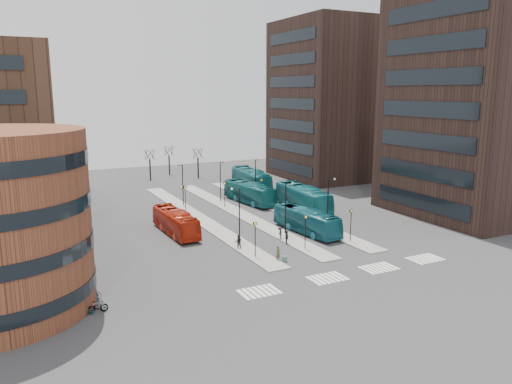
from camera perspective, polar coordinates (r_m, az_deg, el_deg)
name	(u,v)px	position (r m, az deg, el deg)	size (l,w,h in m)	color
ground	(364,292)	(44.28, 12.25, -11.06)	(160.00, 160.00, 0.00)	#303032
island_left	(198,218)	(67.54, -6.63, -2.93)	(2.50, 45.00, 0.15)	gray
island_mid	(239,213)	(69.73, -1.99, -2.40)	(2.50, 45.00, 0.15)	gray
island_right	(276,208)	(72.36, 2.34, -1.90)	(2.50, 45.00, 0.15)	gray
suitcase	(284,259)	(50.38, 3.27, -7.64)	(0.47, 0.38, 0.59)	navy
red_bus	(175,222)	(60.35, -9.19, -3.40)	(2.44, 10.44, 2.91)	#B8240E
teal_bus_a	(306,221)	(60.31, 5.79, -3.29)	(2.48, 10.61, 2.96)	#145866
teal_bus_b	(249,193)	(75.94, -0.75, -0.08)	(2.66, 11.38, 3.17)	#12595E
teal_bus_c	(303,198)	(71.75, 5.39, -0.67)	(2.97, 12.68, 3.53)	#166971
teal_bus_d	(251,180)	(85.98, -0.57, 1.44)	(3.06, 13.07, 3.64)	#146164
traveller	(278,253)	(50.41, 2.54, -7.03)	(0.57, 0.38, 1.58)	#4D472E
commuter_a	(238,242)	(54.10, -2.03, -5.71)	(0.78, 0.61, 1.60)	black
commuter_b	(287,238)	(55.76, 3.54, -5.23)	(0.92, 0.38, 1.56)	black
commuter_c	(280,233)	(57.49, 2.76, -4.72)	(0.98, 0.56, 1.52)	black
bicycle_near	(98,307)	(41.23, -17.66, -12.44)	(0.58, 1.65, 0.87)	gray
bicycle_mid	(98,307)	(41.20, -17.65, -12.39)	(0.45, 1.59, 0.95)	gray
bicycle_far	(92,296)	(43.51, -18.19, -11.22)	(0.55, 1.57, 0.82)	gray
crosswalk_stripes	(352,273)	(48.21, 10.89, -9.10)	(22.35, 2.40, 0.01)	silver
tower_near	(482,104)	(75.13, 24.41, 9.10)	(20.12, 20.00, 30.00)	black
tower_far	(335,100)	(100.18, 9.01, 10.30)	(20.12, 20.00, 30.00)	black
sign_poles	(259,207)	(62.88, 0.33, -1.75)	(12.45, 22.12, 3.65)	black
lamp_posts	(249,190)	(67.47, -0.81, 0.18)	(14.04, 20.24, 6.12)	black
bare_trees	(173,164)	(99.55, -9.52, 3.18)	(10.97, 8.14, 5.90)	black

